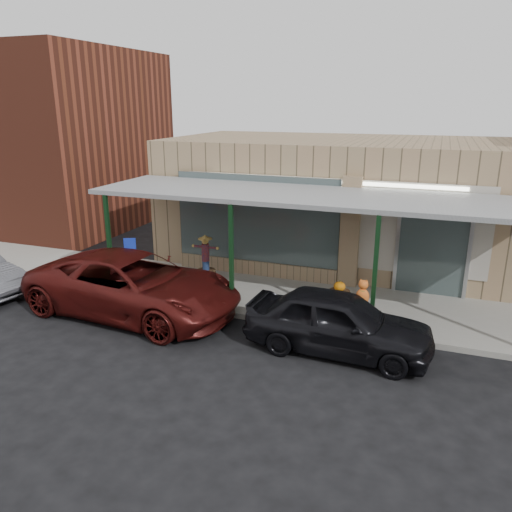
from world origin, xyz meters
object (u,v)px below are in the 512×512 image
(handicap_sign, at_px, (131,258))
(car_maroon, at_px, (133,285))
(barrel_scarecrow, at_px, (206,266))
(barrel_pumpkin, at_px, (339,296))
(parked_sedan, at_px, (338,322))

(handicap_sign, xyz_separation_m, car_maroon, (0.71, -1.01, -0.38))
(barrel_scarecrow, bearing_deg, car_maroon, -130.99)
(barrel_pumpkin, distance_m, handicap_sign, 5.92)
(handicap_sign, xyz_separation_m, parked_sedan, (6.18, -1.23, -0.47))
(barrel_scarecrow, bearing_deg, parked_sedan, -51.76)
(barrel_scarecrow, height_order, parked_sedan, barrel_scarecrow)
(barrel_scarecrow, distance_m, handicap_sign, 2.26)
(handicap_sign, relative_size, parked_sedan, 0.38)
(barrel_pumpkin, height_order, parked_sedan, parked_sedan)
(barrel_pumpkin, height_order, car_maroon, car_maroon)
(handicap_sign, distance_m, car_maroon, 1.29)
(barrel_scarecrow, distance_m, parked_sedan, 5.31)
(handicap_sign, relative_size, car_maroon, 0.28)
(barrel_pumpkin, distance_m, car_maroon, 5.49)
(car_maroon, bearing_deg, parked_sedan, -87.83)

